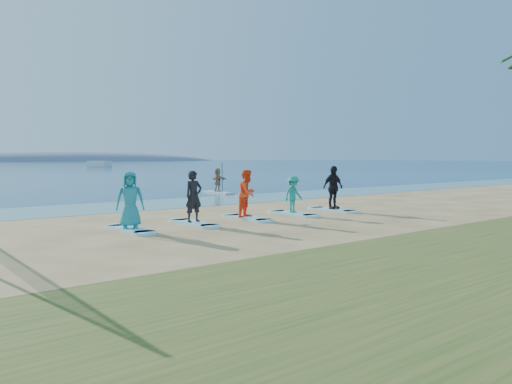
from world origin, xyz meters
TOP-DOWN VIEW (x-y plane):
  - ground at (0.00, 0.00)m, footprint 600.00×600.00m
  - shallow_water at (0.00, 10.50)m, footprint 600.00×600.00m
  - island_ridge at (95.00, 300.00)m, footprint 220.00×56.00m
  - paddleboard at (8.29, 14.82)m, footprint 0.87×3.04m
  - paddleboarder at (8.29, 14.82)m, footprint 0.50×1.45m
  - boat_offshore_b at (36.11, 107.00)m, footprint 4.24×6.99m
  - surfboard_0 at (-3.26, 2.87)m, footprint 0.70×2.20m
  - student_0 at (-3.26, 2.87)m, footprint 1.05×0.88m
  - surfboard_1 at (-0.88, 2.87)m, footprint 0.70×2.20m
  - student_1 at (-0.88, 2.87)m, footprint 0.67×0.46m
  - surfboard_2 at (1.50, 2.87)m, footprint 0.70×2.20m
  - student_2 at (1.50, 2.87)m, footprint 1.07×0.96m
  - surfboard_3 at (3.88, 2.87)m, footprint 0.70×2.20m
  - student_3 at (3.88, 2.87)m, footprint 1.02×0.64m
  - surfboard_4 at (6.26, 2.87)m, footprint 0.70×2.20m
  - student_4 at (6.26, 2.87)m, footprint 1.13×0.52m

SIDE VIEW (x-z plane):
  - ground at x=0.00m, z-range 0.00..0.00m
  - island_ridge at x=95.00m, z-range -9.00..9.00m
  - boat_offshore_b at x=36.11m, z-range -0.71..0.71m
  - shallow_water at x=0.00m, z-range 0.01..0.01m
  - surfboard_0 at x=-3.26m, z-range 0.00..0.09m
  - surfboard_1 at x=-0.88m, z-range 0.00..0.09m
  - surfboard_2 at x=1.50m, z-range 0.00..0.09m
  - surfboard_3 at x=3.88m, z-range 0.00..0.09m
  - surfboard_4 at x=6.26m, z-range 0.00..0.09m
  - paddleboard at x=8.29m, z-range 0.00..0.12m
  - student_3 at x=3.88m, z-range 0.09..1.59m
  - paddleboarder at x=8.29m, z-range 0.12..1.67m
  - student_1 at x=-0.88m, z-range 0.09..1.89m
  - student_2 at x=1.50m, z-range 0.09..1.90m
  - student_0 at x=-3.26m, z-range 0.09..1.92m
  - student_4 at x=6.26m, z-range 0.09..1.98m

